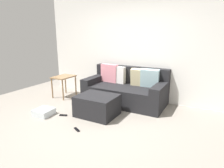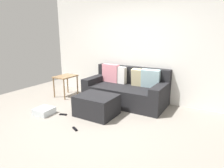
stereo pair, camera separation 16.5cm
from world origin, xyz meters
The scene contains 9 objects.
ground_plane centered at (0.00, 0.00, 0.00)m, with size 6.84×6.84×0.00m, color gray.
wall_back centered at (0.00, 2.03, 1.40)m, with size 5.26×0.10×2.79m, color silver.
couch_sectional centered at (0.01, 1.56, 0.35)m, with size 2.01×1.00×0.93m.
ottoman centered at (-0.19, 0.51, 0.22)m, with size 0.83×0.68×0.45m, color black.
storage_bin centered at (-1.21, -0.04, 0.07)m, with size 0.36×0.37×0.14m, color silver.
side_table centered at (-1.71, 1.18, 0.49)m, with size 0.44×0.60×0.58m.
remote_near_ottoman centered at (-0.15, -0.25, 0.01)m, with size 0.17×0.04×0.02m, color black.
remote_by_storage_bin centered at (-0.82, 0.13, 0.01)m, with size 0.16×0.06×0.02m, color black.
remote_under_side_table centered at (-1.46, 0.08, 0.01)m, with size 0.14×0.05×0.02m, color black.
Camera 1 is at (1.97, -2.81, 1.72)m, focal length 31.29 mm.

